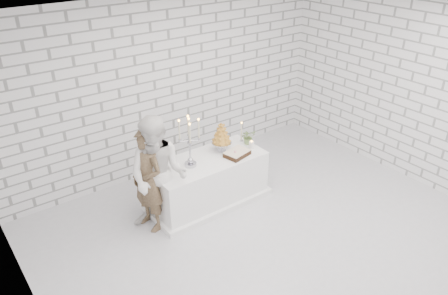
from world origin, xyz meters
TOP-DOWN VIEW (x-y plane):
  - ground at (0.00, 0.00)m, footprint 6.00×5.00m
  - ceiling at (0.00, 0.00)m, footprint 6.00×5.00m
  - wall_back at (0.00, 2.50)m, footprint 6.00×0.01m
  - wall_left at (-3.00, 0.00)m, footprint 0.01×5.00m
  - wall_right at (3.00, 0.00)m, footprint 0.01×5.00m
  - cake_table at (-0.20, 1.19)m, footprint 1.80×0.80m
  - groom at (-1.22, 1.16)m, footprint 0.46×0.62m
  - bride at (-1.11, 1.05)m, footprint 1.05×1.06m
  - candelabra at (-0.51, 1.18)m, footprint 0.39×0.39m
  - croquembouche at (0.13, 1.28)m, footprint 0.37×0.37m
  - chocolate_cake at (0.23, 1.01)m, footprint 0.42×0.34m
  - pillar_candle at (0.56, 1.06)m, footprint 0.10×0.10m
  - extra_taper at (0.59, 1.36)m, footprint 0.08×0.08m
  - flowers at (0.63, 1.22)m, footprint 0.26×0.24m

SIDE VIEW (x-z plane):
  - ground at x=0.00m, z-range -0.01..0.01m
  - cake_table at x=-0.20m, z-range 0.00..0.75m
  - groom at x=-1.22m, z-range 0.00..1.55m
  - chocolate_cake at x=0.23m, z-range 0.75..0.83m
  - pillar_candle at x=0.56m, z-range 0.75..0.87m
  - bride at x=-1.11m, z-range 0.00..1.73m
  - flowers at x=0.63m, z-range 0.75..1.00m
  - extra_taper at x=0.59m, z-range 0.75..1.07m
  - croquembouche at x=0.13m, z-range 0.75..1.24m
  - candelabra at x=-0.51m, z-range 0.75..1.52m
  - wall_back at x=0.00m, z-range 0.00..3.00m
  - wall_left at x=-3.00m, z-range 0.00..3.00m
  - wall_right at x=3.00m, z-range 0.00..3.00m
  - ceiling at x=0.00m, z-range 3.00..3.00m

